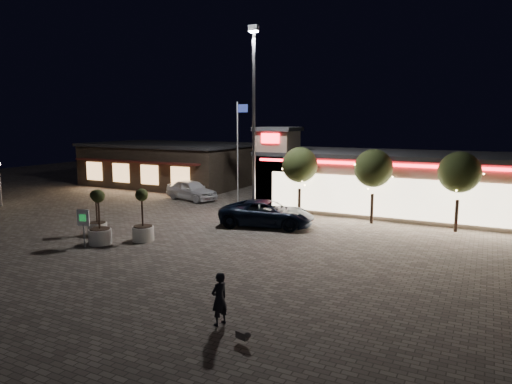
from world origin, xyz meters
The scene contains 16 objects.
ground centered at (0.00, 0.00, 0.00)m, with size 90.00×90.00×0.00m, color #6F645A.
retail_building centered at (9.51, 15.82, 2.21)m, with size 20.40×8.40×6.10m.
restaurant_building centered at (-14.00, 19.97, 2.16)m, with size 16.40×11.00×4.30m.
floodlight_pole centered at (2.00, 8.00, 7.02)m, with size 0.60×0.40×12.38m.
flagpole centered at (-1.90, 13.00, 4.74)m, with size 0.95×0.10×8.00m.
string_tree_a centered at (4.00, 11.00, 3.56)m, with size 2.42×2.42×4.79m.
string_tree_b centered at (9.00, 11.00, 3.56)m, with size 2.42×2.42×4.79m.
string_tree_c centered at (14.00, 11.00, 3.56)m, with size 2.42×2.42×4.79m.
pickup_truck centered at (3.33, 7.20, 0.82)m, with size 2.71×5.88×1.63m, color black.
white_sedan centered at (-6.49, 13.08, 0.84)m, with size 1.98×4.93×1.68m, color white.
pedestrian centered at (8.05, -6.14, 0.87)m, with size 0.64×0.42×1.75m, color black.
dog centered at (9.38, -6.95, 0.29)m, with size 0.54×0.29×0.29m.
planter_left centered at (-4.42, 0.70, 0.82)m, with size 1.08×1.08×2.66m.
planter_mid centered at (-2.83, -0.64, 0.91)m, with size 1.20×1.20×2.96m.
planter_right centered at (-1.23, 0.94, 0.90)m, with size 1.18×1.18×2.91m.
valet_sign centered at (-3.02, -1.54, 1.41)m, with size 0.65×0.27×2.02m.
Camera 1 is at (15.43, -18.03, 6.52)m, focal length 32.00 mm.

